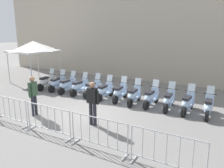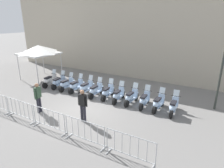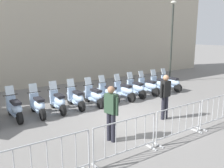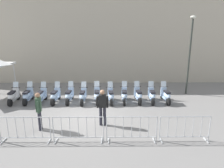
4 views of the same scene
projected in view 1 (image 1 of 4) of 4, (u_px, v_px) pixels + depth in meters
The scene contains 21 objects.
ground_plane at pixel (86, 114), 9.78m from camera, with size 120.00×120.00×0.00m, color slate.
building_facade at pixel (155, 10), 16.00m from camera, with size 28.00×2.40×10.11m, color #B2A893.
motorcycle_0 at pixel (46, 82), 13.87m from camera, with size 0.61×1.72×1.24m.
motorcycle_1 at pixel (57, 83), 13.51m from camera, with size 0.60×1.72×1.24m.
motorcycle_2 at pixel (67, 85), 13.04m from camera, with size 0.56×1.72×1.24m.
motorcycle_3 at pixel (79, 87), 12.67m from camera, with size 0.56×1.72×1.24m.
motorcycle_4 at pixel (92, 89), 12.31m from camera, with size 0.56×1.72×1.24m.
motorcycle_5 at pixel (104, 91), 11.80m from camera, with size 0.56×1.73×1.24m.
motorcycle_6 at pixel (120, 93), 11.49m from camera, with size 0.60×1.72×1.24m.
motorcycle_7 at pixel (134, 95), 10.99m from camera, with size 0.61×1.72×1.24m.
motorcycle_8 at pixel (151, 97), 10.66m from camera, with size 0.56×1.72×1.24m.
motorcycle_9 at pixel (169, 100), 10.25m from camera, with size 0.60×1.72×1.24m.
motorcycle_10 at pixel (187, 103), 9.82m from camera, with size 0.56×1.72×1.24m.
motorcycle_11 at pixel (208, 107), 9.38m from camera, with size 0.59×1.72×1.24m.
barrier_segment_1 at pixel (10, 110), 8.75m from camera, with size 2.02×0.57×1.07m.
barrier_segment_2 at pixel (48, 121), 7.75m from camera, with size 2.02×0.57×1.07m.
barrier_segment_3 at pixel (98, 134), 6.74m from camera, with size 2.02×0.57×1.07m.
barrier_segment_4 at pixel (166, 152), 5.73m from camera, with size 2.02×0.57×1.07m.
officer_near_row_end at pixel (93, 101), 8.44m from camera, with size 0.55×0.26×1.73m.
officer_mid_plaza at pixel (33, 94), 9.41m from camera, with size 0.32×0.53×1.73m.
canopy_tent at pixel (33, 47), 15.40m from camera, with size 2.79×2.79×2.91m.
Camera 1 is at (6.02, -7.03, 3.62)m, focal length 35.20 mm.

